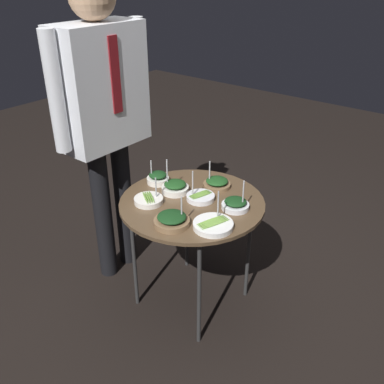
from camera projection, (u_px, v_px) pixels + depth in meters
name	position (u px, v px, depth m)	size (l,w,h in m)	color
ground_plane	(192.00, 298.00, 2.40)	(8.00, 8.00, 0.00)	black
serving_cart	(192.00, 208.00, 2.11)	(0.71, 0.71, 0.63)	brown
bowl_asparagus_front_left	(200.00, 197.00, 2.10)	(0.14, 0.14, 0.16)	silver
bowl_asparagus_back_right	(149.00, 200.00, 2.07)	(0.14, 0.14, 0.13)	silver
bowl_spinach_front_right	(158.00, 178.00, 2.25)	(0.12, 0.12, 0.13)	silver
bowl_spinach_mid_right	(172.00, 220.00, 1.90)	(0.16, 0.16, 0.14)	brown
bowl_spinach_far_rim	(235.00, 204.00, 2.02)	(0.13, 0.13, 0.16)	silver
bowl_spinach_mid_left	(217.00, 183.00, 2.21)	(0.14, 0.14, 0.14)	brown
bowl_asparagus_near_rim	(213.00, 225.00, 1.88)	(0.18, 0.18, 0.16)	white
bowl_spinach_front_center	(175.00, 187.00, 2.16)	(0.14, 0.14, 0.18)	silver
waiter_figure	(103.00, 102.00, 2.16)	(0.60, 0.23, 1.64)	black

